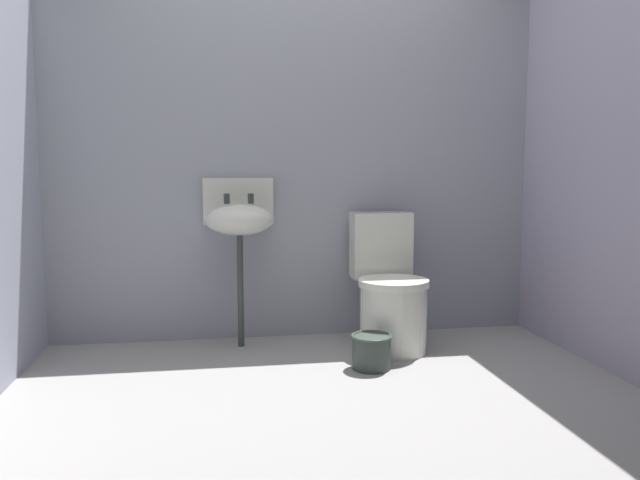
% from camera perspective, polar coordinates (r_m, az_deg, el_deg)
% --- Properties ---
extents(ground_plane, '(3.38, 2.70, 0.08)m').
position_cam_1_polar(ground_plane, '(2.85, 0.97, -15.59)').
color(ground_plane, gray).
extents(wall_back, '(3.38, 0.10, 2.12)m').
position_cam_1_polar(wall_back, '(3.83, -2.22, 6.87)').
color(wall_back, '#9296A2').
rests_on(wall_back, ground).
extents(wall_right, '(0.10, 2.50, 2.12)m').
position_cam_1_polar(wall_right, '(3.37, 27.56, 6.22)').
color(wall_right, '#9790A9').
rests_on(wall_right, ground).
extents(toilet_near_wall, '(0.40, 0.59, 0.78)m').
position_cam_1_polar(toilet_near_wall, '(3.61, 6.47, -4.95)').
color(toilet_near_wall, silver).
rests_on(toilet_near_wall, ground).
extents(sink, '(0.42, 0.35, 0.99)m').
position_cam_1_polar(sink, '(3.60, -7.52, 1.98)').
color(sink, '#333D38').
rests_on(sink, ground).
extents(bucket, '(0.22, 0.22, 0.18)m').
position_cam_1_polar(bucket, '(3.26, 4.80, -10.24)').
color(bucket, '#333D38').
rests_on(bucket, ground).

